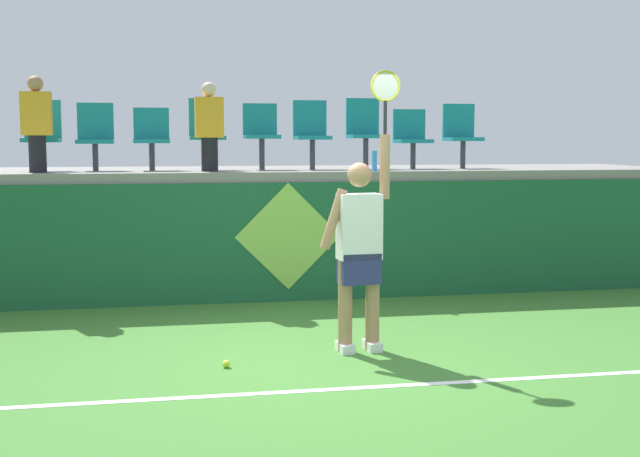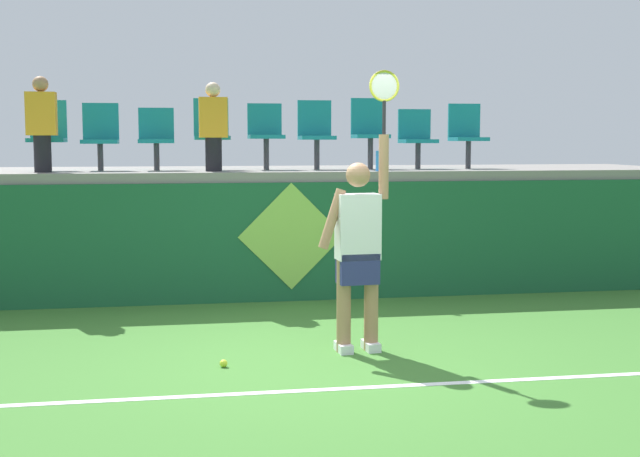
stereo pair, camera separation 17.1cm
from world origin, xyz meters
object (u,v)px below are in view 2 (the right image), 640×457
at_px(stadium_chair_2, 156,136).
at_px(stadium_chair_0, 48,133).
at_px(water_bottle, 378,161).
at_px(stadium_chair_6, 369,129).
at_px(spectator_1, 42,123).
at_px(stadium_chair_5, 316,131).
at_px(spectator_0, 213,126).
at_px(tennis_player, 358,246).
at_px(stadium_chair_7, 417,136).
at_px(stadium_chair_4, 266,132).
at_px(stadium_chair_3, 212,130).
at_px(stadium_chair_8, 467,133).
at_px(tennis_ball, 224,363).
at_px(stadium_chair_1, 100,134).

bearing_deg(stadium_chair_2, stadium_chair_0, 179.67).
distance_m(water_bottle, stadium_chair_6, 0.89).
height_order(water_bottle, stadium_chair_6, stadium_chair_6).
bearing_deg(water_bottle, spectator_1, 175.18).
bearing_deg(stadium_chair_5, spectator_0, -160.89).
height_order(tennis_player, water_bottle, tennis_player).
height_order(stadium_chair_6, stadium_chair_7, stadium_chair_6).
xyz_separation_m(water_bottle, stadium_chair_4, (-1.29, 0.79, 0.36)).
xyz_separation_m(stadium_chair_3, spectator_1, (-2.00, -0.47, 0.08)).
bearing_deg(stadium_chair_8, stadium_chair_3, 179.96).
relative_size(stadium_chair_4, spectator_1, 0.76).
bearing_deg(tennis_ball, stadium_chair_6, 60.74).
height_order(stadium_chair_2, stadium_chair_5, stadium_chair_5).
xyz_separation_m(stadium_chair_4, stadium_chair_7, (2.00, 0.00, -0.05)).
bearing_deg(stadium_chair_1, stadium_chair_0, 179.91).
xyz_separation_m(tennis_player, stadium_chair_8, (2.23, 3.47, 1.05)).
distance_m(stadium_chair_6, stadium_chair_7, 0.65).
distance_m(tennis_ball, stadium_chair_2, 4.32).
distance_m(stadium_chair_2, stadium_chair_5, 2.03).
xyz_separation_m(water_bottle, stadium_chair_2, (-2.66, 0.79, 0.31)).
relative_size(stadium_chair_0, spectator_1, 0.78).
relative_size(stadium_chair_0, stadium_chair_6, 0.94).
bearing_deg(stadium_chair_7, spectator_1, -174.41).
height_order(tennis_ball, stadium_chair_2, stadium_chair_2).
bearing_deg(stadium_chair_7, tennis_player, -113.97).
bearing_deg(stadium_chair_4, stadium_chair_1, 179.81).
relative_size(tennis_ball, water_bottle, 0.27).
distance_m(stadium_chair_2, spectator_1, 1.39).
height_order(stadium_chair_2, spectator_0, spectator_0).
height_order(tennis_ball, spectator_0, spectator_0).
bearing_deg(stadium_chair_5, water_bottle, -51.42).
height_order(stadium_chair_6, spectator_0, spectator_0).
bearing_deg(water_bottle, stadium_chair_3, 157.94).
bearing_deg(stadium_chair_0, stadium_chair_6, -0.00).
relative_size(stadium_chair_1, stadium_chair_6, 0.91).
bearing_deg(stadium_chair_2, spectator_0, -33.61).
relative_size(stadium_chair_4, spectator_0, 0.79).
xyz_separation_m(tennis_ball, stadium_chair_5, (1.44, 3.83, 1.99)).
xyz_separation_m(stadium_chair_1, stadium_chair_6, (3.41, 0.00, 0.07)).
bearing_deg(stadium_chair_4, stadium_chair_2, 180.00).
distance_m(water_bottle, stadium_chair_8, 1.65).
bearing_deg(stadium_chair_1, water_bottle, -13.44).
height_order(tennis_player, stadium_chair_3, tennis_player).
relative_size(stadium_chair_4, stadium_chair_6, 0.92).
distance_m(stadium_chair_3, stadium_chair_5, 1.34).
bearing_deg(tennis_ball, stadium_chair_2, 98.71).
bearing_deg(stadium_chair_7, stadium_chair_2, -179.99).
distance_m(stadium_chair_4, stadium_chair_7, 2.00).
bearing_deg(water_bottle, stadium_chair_6, 85.01).
bearing_deg(stadium_chair_3, stadium_chair_4, -0.67).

